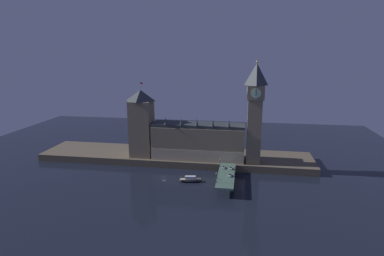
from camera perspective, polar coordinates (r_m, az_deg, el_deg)
ground_plane at (r=231.55m, az=-5.03°, el=-8.71°), size 400.00×400.00×0.00m
embankment at (r=266.27m, az=-2.99°, el=-5.10°), size 220.00×42.00×5.48m
parliament_hall at (r=249.74m, az=1.13°, el=-2.33°), size 70.96×19.85×33.51m
clock_tower at (r=238.34m, az=11.13°, el=3.09°), size 12.59×12.70×75.51m
victoria_tower at (r=256.47m, az=-8.96°, el=0.86°), size 17.11×17.11×59.03m
bridge at (r=218.82m, az=6.10°, el=-8.64°), size 11.31×46.00×6.86m
car_northbound_lead at (r=228.66m, az=5.65°, el=-7.00°), size 1.94×4.37×1.40m
car_southbound_lead at (r=215.04m, az=6.74°, el=-8.35°), size 1.95×4.67×1.49m
car_southbound_trail at (r=227.50m, az=6.90°, el=-7.13°), size 1.96×4.00×1.49m
pedestrian_near_rail at (r=209.28m, az=4.59°, el=-8.83°), size 0.38×0.38×1.82m
street_lamp_near at (r=203.31m, az=4.37°, el=-8.56°), size 1.34×0.60×6.52m
street_lamp_mid at (r=216.57m, az=7.57°, el=-7.27°), size 1.34×0.60×6.43m
street_lamp_far at (r=230.89m, az=5.01°, el=-5.91°), size 1.34×0.60×6.34m
boat_upstream at (r=222.30m, az=-0.29°, el=-9.19°), size 16.64×6.71×4.18m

